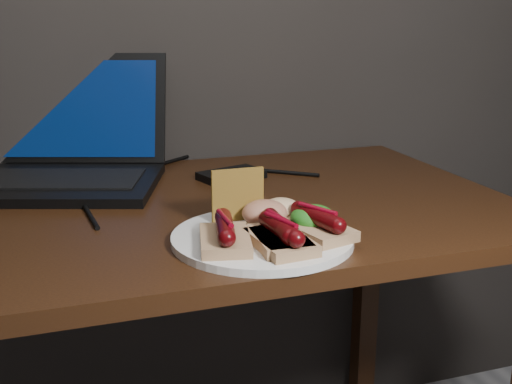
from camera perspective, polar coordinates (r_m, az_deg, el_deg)
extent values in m
cube|color=#351D0D|center=(1.14, -11.71, -2.45)|extent=(1.40, 0.70, 0.03)
cube|color=#351D0D|center=(1.73, 9.74, -9.06)|extent=(0.05, 0.05, 0.72)
cube|color=black|center=(1.31, -17.72, 0.71)|extent=(0.47, 0.39, 0.02)
cube|color=black|center=(1.31, -17.76, 1.16)|extent=(0.37, 0.25, 0.00)
cube|color=black|center=(1.46, -16.06, 7.20)|extent=(0.41, 0.22, 0.23)
cube|color=#07264C|center=(1.46, -16.06, 7.20)|extent=(0.37, 0.19, 0.20)
cube|color=black|center=(1.32, -2.21, 1.52)|extent=(0.15, 0.11, 0.02)
cylinder|color=black|center=(1.13, -14.70, -1.74)|extent=(0.02, 0.18, 0.01)
cylinder|color=black|center=(1.43, -8.92, 2.32)|extent=(0.18, 0.14, 0.01)
cylinder|color=black|center=(1.36, 2.76, 1.74)|extent=(0.12, 0.09, 0.01)
cylinder|color=white|center=(0.97, 0.57, -4.11)|extent=(0.35, 0.35, 0.01)
cube|color=tan|center=(0.92, -2.76, -4.30)|extent=(0.09, 0.13, 0.02)
cylinder|color=#550509|center=(0.91, -2.78, -3.09)|extent=(0.05, 0.10, 0.02)
sphere|color=#550509|center=(0.87, -2.60, -4.12)|extent=(0.02, 0.02, 0.02)
sphere|color=#550509|center=(0.96, -2.95, -2.17)|extent=(0.02, 0.02, 0.02)
cylinder|color=maroon|center=(0.91, -2.79, -2.35)|extent=(0.01, 0.07, 0.01)
cube|color=tan|center=(0.92, 2.09, -4.24)|extent=(0.08, 0.12, 0.02)
cylinder|color=#550509|center=(0.91, 2.10, -3.04)|extent=(0.03, 0.10, 0.02)
sphere|color=#550509|center=(0.87, 3.04, -4.02)|extent=(0.03, 0.02, 0.02)
sphere|color=#550509|center=(0.96, 1.25, -2.14)|extent=(0.03, 0.02, 0.02)
cylinder|color=maroon|center=(0.91, 2.11, -2.29)|extent=(0.02, 0.07, 0.01)
cube|color=tan|center=(0.96, 5.45, -3.38)|extent=(0.10, 0.13, 0.02)
cylinder|color=#550509|center=(0.96, 5.48, -2.22)|extent=(0.05, 0.10, 0.02)
sphere|color=#550509|center=(0.92, 7.31, -2.99)|extent=(0.03, 0.02, 0.02)
sphere|color=#550509|center=(0.99, 3.78, -1.50)|extent=(0.02, 0.02, 0.02)
cylinder|color=maroon|center=(0.95, 5.50, -1.51)|extent=(0.04, 0.07, 0.01)
cube|color=tan|center=(0.91, 2.21, -4.47)|extent=(0.08, 0.12, 0.02)
cylinder|color=#550509|center=(0.90, 2.22, -3.26)|extent=(0.03, 0.10, 0.02)
sphere|color=#550509|center=(0.86, 3.60, -4.20)|extent=(0.03, 0.02, 0.02)
sphere|color=#550509|center=(0.94, 0.96, -2.39)|extent=(0.03, 0.02, 0.02)
cylinder|color=maroon|center=(0.90, 2.23, -2.50)|extent=(0.03, 0.07, 0.01)
cube|color=#AA822E|center=(1.02, -1.63, -0.25)|extent=(0.09, 0.01, 0.08)
ellipsoid|color=#135911|center=(0.98, 5.10, -2.29)|extent=(0.07, 0.07, 0.04)
ellipsoid|color=maroon|center=(1.00, 0.80, -1.87)|extent=(0.07, 0.07, 0.04)
ellipsoid|color=beige|center=(1.03, 2.25, -1.54)|extent=(0.06, 0.06, 0.04)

